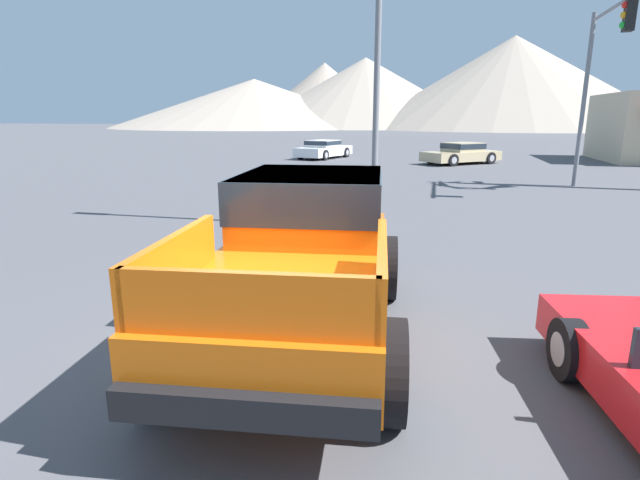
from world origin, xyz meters
TOP-DOWN VIEW (x-y plane):
  - ground_plane at (0.00, 0.00)m, footprint 320.00×320.00m
  - orange_pickup_truck at (0.15, 0.73)m, footprint 2.73×5.36m
  - parked_car_tan at (3.02, 24.47)m, footprint 4.59×4.37m
  - parked_car_white at (-5.41, 26.52)m, footprint 3.08×4.83m
  - traffic_light_main at (6.84, 14.23)m, footprint 0.38×4.33m
  - distant_mountain_range at (2.24, 120.27)m, footprint 171.11×72.73m

SIDE VIEW (x-z plane):
  - ground_plane at x=0.00m, z-range 0.00..0.00m
  - parked_car_white at x=-5.41m, z-range 0.02..1.16m
  - parked_car_tan at x=3.02m, z-range 0.02..1.20m
  - orange_pickup_truck at x=0.15m, z-range 0.14..2.02m
  - traffic_light_main at x=6.84m, z-range 1.24..7.43m
  - distant_mountain_range at x=2.24m, z-range -1.82..17.84m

